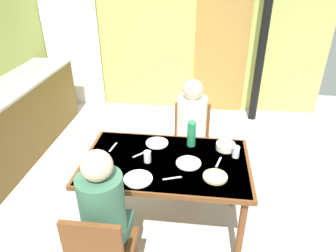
% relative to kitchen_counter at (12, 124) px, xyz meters
% --- Properties ---
extents(ground_plane, '(6.44, 6.44, 0.00)m').
position_rel_kitchen_counter_xyz_m(ground_plane, '(1.85, -0.71, -0.45)').
color(ground_plane, '#BDB5B7').
extents(wall_back, '(4.56, 0.10, 2.54)m').
position_rel_kitchen_counter_xyz_m(wall_back, '(1.85, 1.76, 0.82)').
color(wall_back, '#A9B758').
rests_on(wall_back, ground_plane).
extents(door_wooden, '(0.80, 0.05, 2.00)m').
position_rel_kitchen_counter_xyz_m(door_wooden, '(2.54, 1.68, 0.55)').
color(door_wooden, olive).
rests_on(door_wooden, ground_plane).
extents(stove_pipe_column, '(0.12, 0.12, 2.54)m').
position_rel_kitchen_counter_xyz_m(stove_pipe_column, '(3.10, 1.41, 0.82)').
color(stove_pipe_column, black).
rests_on(stove_pipe_column, ground_plane).
extents(curtain_panel, '(0.90, 0.03, 2.14)m').
position_rel_kitchen_counter_xyz_m(curtain_panel, '(0.18, 1.66, 0.62)').
color(curtain_panel, white).
rests_on(curtain_panel, ground_plane).
extents(kitchen_counter, '(0.61, 2.54, 0.91)m').
position_rel_kitchen_counter_xyz_m(kitchen_counter, '(0.00, 0.00, 0.00)').
color(kitchen_counter, brown).
rests_on(kitchen_counter, ground_plane).
extents(dining_table, '(1.40, 0.84, 0.73)m').
position_rel_kitchen_counter_xyz_m(dining_table, '(2.02, -0.95, 0.21)').
color(dining_table, brown).
rests_on(dining_table, ground_plane).
extents(chair_near_diner, '(0.40, 0.40, 0.87)m').
position_rel_kitchen_counter_xyz_m(chair_near_diner, '(1.68, -1.72, 0.05)').
color(chair_near_diner, brown).
rests_on(chair_near_diner, ground_plane).
extents(chair_far_diner, '(0.40, 0.40, 0.87)m').
position_rel_kitchen_counter_xyz_m(chair_far_diner, '(2.20, -0.17, 0.05)').
color(chair_far_diner, brown).
rests_on(chair_far_diner, ground_plane).
extents(person_near_diner, '(0.30, 0.37, 0.77)m').
position_rel_kitchen_counter_xyz_m(person_near_diner, '(1.68, -1.58, 0.33)').
color(person_near_diner, '#386556').
rests_on(person_near_diner, ground_plane).
extents(person_far_diner, '(0.30, 0.37, 0.77)m').
position_rel_kitchen_counter_xyz_m(person_far_diner, '(2.20, -0.31, 0.33)').
color(person_far_diner, silver).
rests_on(person_far_diner, ground_plane).
extents(water_bottle_green_near, '(0.08, 0.08, 0.27)m').
position_rel_kitchen_counter_xyz_m(water_bottle_green_near, '(2.22, -0.68, 0.41)').
color(water_bottle_green_near, '#1F7A4C').
rests_on(water_bottle_green_near, dining_table).
extents(serving_bowl_center, '(0.17, 0.17, 0.05)m').
position_rel_kitchen_counter_xyz_m(serving_bowl_center, '(2.53, -0.70, 0.31)').
color(serving_bowl_center, silver).
rests_on(serving_bowl_center, dining_table).
extents(dinner_plate_near_left, '(0.21, 0.21, 0.01)m').
position_rel_kitchen_counter_xyz_m(dinner_plate_near_left, '(2.21, -0.97, 0.29)').
color(dinner_plate_near_left, white).
rests_on(dinner_plate_near_left, dining_table).
extents(dinner_plate_near_right, '(0.22, 0.22, 0.01)m').
position_rel_kitchen_counter_xyz_m(dinner_plate_near_right, '(1.84, -1.22, 0.29)').
color(dinner_plate_near_right, white).
rests_on(dinner_plate_near_right, dining_table).
extents(dinner_plate_far_center, '(0.21, 0.21, 0.01)m').
position_rel_kitchen_counter_xyz_m(dinner_plate_far_center, '(1.91, -0.69, 0.29)').
color(dinner_plate_far_center, white).
rests_on(dinner_plate_far_center, dining_table).
extents(dinner_plate_far_side, '(0.20, 0.20, 0.01)m').
position_rel_kitchen_counter_xyz_m(dinner_plate_far_side, '(1.54, -1.21, 0.29)').
color(dinner_plate_far_side, white).
rests_on(dinner_plate_far_side, dining_table).
extents(drinking_glass_by_near_diner, '(0.06, 0.06, 0.10)m').
position_rel_kitchen_counter_xyz_m(drinking_glass_by_near_diner, '(1.87, -0.98, 0.33)').
color(drinking_glass_by_near_diner, silver).
rests_on(drinking_glass_by_near_diner, dining_table).
extents(drinking_glass_by_far_diner, '(0.06, 0.06, 0.10)m').
position_rel_kitchen_counter_xyz_m(drinking_glass_by_far_diner, '(2.60, -0.82, 0.33)').
color(drinking_glass_by_far_diner, silver).
rests_on(drinking_glass_by_far_diner, dining_table).
extents(bread_plate_sliced, '(0.19, 0.19, 0.02)m').
position_rel_kitchen_counter_xyz_m(bread_plate_sliced, '(2.43, -1.13, 0.29)').
color(bread_plate_sliced, '#DBB77A').
rests_on(bread_plate_sliced, dining_table).
extents(cutlery_knife_near, '(0.06, 0.15, 0.00)m').
position_rel_kitchen_counter_xyz_m(cutlery_knife_near, '(2.46, -0.92, 0.28)').
color(cutlery_knife_near, silver).
rests_on(cutlery_knife_near, dining_table).
extents(cutlery_fork_near, '(0.15, 0.07, 0.00)m').
position_rel_kitchen_counter_xyz_m(cutlery_fork_near, '(2.10, -1.18, 0.28)').
color(cutlery_fork_near, silver).
rests_on(cutlery_fork_near, dining_table).
extents(cutlery_knife_far, '(0.04, 0.15, 0.00)m').
position_rel_kitchen_counter_xyz_m(cutlery_knife_far, '(1.52, -0.80, 0.28)').
color(cutlery_knife_far, silver).
rests_on(cutlery_knife_far, dining_table).
extents(cutlery_fork_far, '(0.12, 0.12, 0.00)m').
position_rel_kitchen_counter_xyz_m(cutlery_fork_far, '(1.79, -0.88, 0.28)').
color(cutlery_fork_far, silver).
rests_on(cutlery_fork_far, dining_table).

